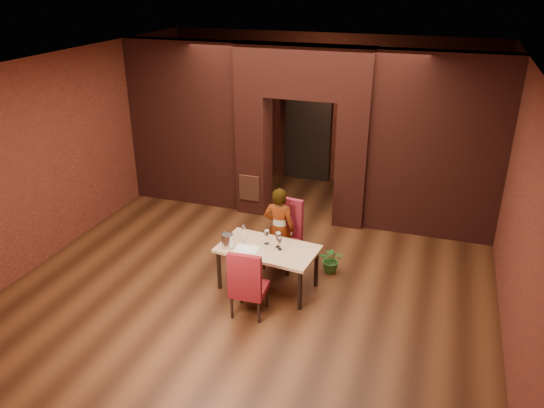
{
  "coord_description": "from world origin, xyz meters",
  "views": [
    {
      "loc": [
        2.45,
        -7.03,
        4.38
      ],
      "look_at": [
        0.08,
        0.0,
        1.08
      ],
      "focal_mm": 35.0,
      "sensor_mm": 36.0,
      "label": 1
    }
  ],
  "objects": [
    {
      "name": "floor",
      "position": [
        0.0,
        0.0,
        0.0
      ],
      "size": [
        8.0,
        8.0,
        0.0
      ],
      "primitive_type": "plane",
      "color": "#462411",
      "rests_on": "ground"
    },
    {
      "name": "ceiling",
      "position": [
        0.0,
        0.0,
        3.2
      ],
      "size": [
        7.0,
        8.0,
        0.04
      ],
      "primitive_type": "cube",
      "color": "silver",
      "rests_on": "ground"
    },
    {
      "name": "wall_back",
      "position": [
        0.0,
        4.0,
        1.6
      ],
      "size": [
        7.0,
        0.04,
        3.2
      ],
      "primitive_type": "cube",
      "color": "maroon",
      "rests_on": "ground"
    },
    {
      "name": "wall_front",
      "position": [
        0.0,
        -4.0,
        1.6
      ],
      "size": [
        7.0,
        0.04,
        3.2
      ],
      "primitive_type": "cube",
      "color": "maroon",
      "rests_on": "ground"
    },
    {
      "name": "wall_left",
      "position": [
        -3.5,
        0.0,
        1.6
      ],
      "size": [
        0.04,
        8.0,
        3.2
      ],
      "primitive_type": "cube",
      "color": "maroon",
      "rests_on": "ground"
    },
    {
      "name": "wall_right",
      "position": [
        3.5,
        0.0,
        1.6
      ],
      "size": [
        0.04,
        8.0,
        3.2
      ],
      "primitive_type": "cube",
      "color": "maroon",
      "rests_on": "ground"
    },
    {
      "name": "pillar_left",
      "position": [
        -0.95,
        2.0,
        1.15
      ],
      "size": [
        0.55,
        0.55,
        2.3
      ],
      "primitive_type": "cube",
      "color": "maroon",
      "rests_on": "ground"
    },
    {
      "name": "pillar_right",
      "position": [
        0.95,
        2.0,
        1.15
      ],
      "size": [
        0.55,
        0.55,
        2.3
      ],
      "primitive_type": "cube",
      "color": "maroon",
      "rests_on": "ground"
    },
    {
      "name": "lintel",
      "position": [
        0.0,
        2.0,
        2.75
      ],
      "size": [
        2.45,
        0.55,
        0.9
      ],
      "primitive_type": "cube",
      "color": "maroon",
      "rests_on": "ground"
    },
    {
      "name": "wing_wall_left",
      "position": [
        -2.36,
        2.0,
        1.6
      ],
      "size": [
        2.28,
        0.35,
        3.2
      ],
      "primitive_type": "cube",
      "color": "maroon",
      "rests_on": "ground"
    },
    {
      "name": "wing_wall_right",
      "position": [
        2.36,
        2.0,
        1.6
      ],
      "size": [
        2.28,
        0.35,
        3.2
      ],
      "primitive_type": "cube",
      "color": "maroon",
      "rests_on": "ground"
    },
    {
      "name": "vent_panel",
      "position": [
        -0.95,
        1.71,
        0.55
      ],
      "size": [
        0.4,
        0.03,
        0.5
      ],
      "primitive_type": "cube",
      "color": "#97472B",
      "rests_on": "ground"
    },
    {
      "name": "rear_door",
      "position": [
        -0.4,
        3.94,
        1.05
      ],
      "size": [
        0.9,
        0.08,
        2.1
      ],
      "primitive_type": "cube",
      "color": "black",
      "rests_on": "ground"
    },
    {
      "name": "rear_door_frame",
      "position": [
        -0.4,
        3.9,
        1.05
      ],
      "size": [
        1.02,
        0.04,
        2.22
      ],
      "primitive_type": "cube",
      "color": "black",
      "rests_on": "ground"
    },
    {
      "name": "dining_table",
      "position": [
        0.23,
        -0.62,
        0.33
      ],
      "size": [
        1.5,
        0.95,
        0.67
      ],
      "primitive_type": "cube",
      "rotation": [
        0.0,
        0.0,
        -0.1
      ],
      "color": "tan",
      "rests_on": "ground"
    },
    {
      "name": "chair_far",
      "position": [
        0.24,
        0.03,
        0.55
      ],
      "size": [
        0.58,
        0.58,
        1.11
      ],
      "primitive_type": "cube",
      "rotation": [
        0.0,
        0.0,
        -0.16
      ],
      "color": "maroon",
      "rests_on": "ground"
    },
    {
      "name": "chair_near",
      "position": [
        0.2,
        -1.31,
        0.51
      ],
      "size": [
        0.48,
        0.48,
        1.01
      ],
      "primitive_type": "cube",
      "rotation": [
        0.0,
        0.0,
        3.19
      ],
      "color": "maroon",
      "rests_on": "ground"
    },
    {
      "name": "person_seated",
      "position": [
        0.2,
        -0.01,
        0.68
      ],
      "size": [
        0.5,
        0.33,
        1.36
      ],
      "primitive_type": "imported",
      "rotation": [
        0.0,
        0.0,
        3.14
      ],
      "color": "silver",
      "rests_on": "ground"
    },
    {
      "name": "wine_glass_a",
      "position": [
        0.17,
        -0.52,
        0.78
      ],
      "size": [
        0.09,
        0.09,
        0.22
      ],
      "primitive_type": null,
      "color": "white",
      "rests_on": "dining_table"
    },
    {
      "name": "wine_glass_b",
      "position": [
        0.36,
        -0.56,
        0.78
      ],
      "size": [
        0.09,
        0.09,
        0.23
      ],
      "primitive_type": null,
      "color": "white",
      "rests_on": "dining_table"
    },
    {
      "name": "wine_glass_c",
      "position": [
        0.41,
        -0.62,
        0.76
      ],
      "size": [
        0.08,
        0.08,
        0.19
      ],
      "primitive_type": null,
      "color": "white",
      "rests_on": "dining_table"
    },
    {
      "name": "tasting_sheet",
      "position": [
        -0.05,
        -0.76,
        0.67
      ],
      "size": [
        0.34,
        0.26,
        0.0
      ],
      "primitive_type": "cube",
      "rotation": [
        0.0,
        0.0,
        0.04
      ],
      "color": "silver",
      "rests_on": "dining_table"
    },
    {
      "name": "wine_bucket",
      "position": [
        -0.33,
        -0.8,
        0.77
      ],
      "size": [
        0.17,
        0.17,
        0.21
      ],
      "primitive_type": "cylinder",
      "color": "#BAB9C1",
      "rests_on": "dining_table"
    },
    {
      "name": "water_bottle",
      "position": [
        -0.18,
        -0.54,
        0.81
      ],
      "size": [
        0.06,
        0.06,
        0.27
      ],
      "primitive_type": "cylinder",
      "color": "white",
      "rests_on": "dining_table"
    },
    {
      "name": "potted_plant",
      "position": [
        1.03,
        0.11,
        0.22
      ],
      "size": [
        0.42,
        0.37,
        0.43
      ],
      "primitive_type": "imported",
      "rotation": [
        0.0,
        0.0,
        0.09
      ],
      "color": "#2D5F21",
      "rests_on": "ground"
    }
  ]
}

